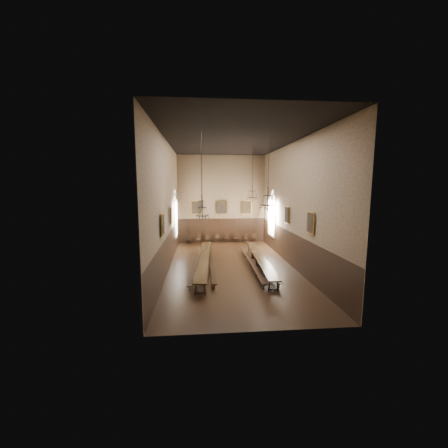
{
  "coord_description": "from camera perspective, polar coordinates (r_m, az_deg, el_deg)",
  "views": [
    {
      "loc": [
        -2.22,
        -19.31,
        5.89
      ],
      "look_at": [
        -0.4,
        1.5,
        2.98
      ],
      "focal_mm": 22.0,
      "sensor_mm": 36.0,
      "label": 1
    }
  ],
  "objects": [
    {
      "name": "chair_3",
      "position": [
        28.43,
        -1.29,
        -3.44
      ],
      "size": [
        0.52,
        0.52,
        0.96
      ],
      "rotation": [
        0.0,
        0.0,
        0.26
      ],
      "color": "black",
      "rests_on": "floor"
    },
    {
      "name": "wall_right",
      "position": [
        20.5,
        14.22,
        3.79
      ],
      "size": [
        0.02,
        18.0,
        9.0
      ],
      "primitive_type": "cube",
      "color": "#846B51",
      "rests_on": "ground"
    },
    {
      "name": "chair_5",
      "position": [
        28.61,
        2.62,
        -3.35
      ],
      "size": [
        0.49,
        0.49,
        1.0
      ],
      "rotation": [
        0.0,
        0.0,
        -0.13
      ],
      "color": "black",
      "rests_on": "floor"
    },
    {
      "name": "floor",
      "position": [
        20.31,
        1.52,
        -8.97
      ],
      "size": [
        9.0,
        18.0,
        0.02
      ],
      "primitive_type": "cube",
      "color": "black",
      "rests_on": "ground"
    },
    {
      "name": "window_right",
      "position": [
        25.81,
        9.97,
        2.26
      ],
      "size": [
        0.2,
        2.2,
        4.6
      ],
      "primitive_type": null,
      "color": "white",
      "rests_on": "wall_right"
    },
    {
      "name": "window_left",
      "position": [
        25.03,
        -10.04,
        2.09
      ],
      "size": [
        0.2,
        2.2,
        4.6
      ],
      "primitive_type": null,
      "color": "white",
      "rests_on": "wall_left"
    },
    {
      "name": "bench_left_inner",
      "position": [
        20.19,
        -2.61,
        -8.27
      ],
      "size": [
        0.32,
        9.25,
        0.42
      ],
      "rotation": [
        0.0,
        0.0,
        -0.01
      ],
      "color": "black",
      "rests_on": "floor"
    },
    {
      "name": "chandelier_front_right",
      "position": [
        17.52,
        9.1,
        4.78
      ],
      "size": [
        0.93,
        0.93,
        4.48
      ],
      "color": "black",
      "rests_on": "ceiling"
    },
    {
      "name": "wall_back",
      "position": [
        28.44,
        -0.52,
        5.12
      ],
      "size": [
        9.0,
        0.02,
        9.0
      ],
      "primitive_type": "cube",
      "color": "#846B51",
      "rests_on": "ground"
    },
    {
      "name": "chair_4",
      "position": [
        28.57,
        0.67,
        -3.39
      ],
      "size": [
        0.45,
        0.45,
        0.95
      ],
      "rotation": [
        0.0,
        0.0,
        -0.09
      ],
      "color": "black",
      "rests_on": "floor"
    },
    {
      "name": "wainscot_panelling",
      "position": [
        19.98,
        1.53,
        -5.51
      ],
      "size": [
        9.0,
        18.0,
        2.5
      ],
      "primitive_type": null,
      "color": "black",
      "rests_on": "floor"
    },
    {
      "name": "chair_7",
      "position": [
        28.99,
        6.35,
        -3.3
      ],
      "size": [
        0.48,
        0.48,
        0.9
      ],
      "rotation": [
        0.0,
        0.0,
        -0.22
      ],
      "color": "black",
      "rests_on": "floor"
    },
    {
      "name": "chair_6",
      "position": [
        28.79,
        4.58,
        -3.38
      ],
      "size": [
        0.48,
        0.48,
        0.87
      ],
      "rotation": [
        0.0,
        0.0,
        -0.29
      ],
      "color": "black",
      "rests_on": "floor"
    },
    {
      "name": "portrait_left_0",
      "position": [
        20.54,
        -11.0,
        1.65
      ],
      "size": [
        0.12,
        1.0,
        1.3
      ],
      "color": "#A57827",
      "rests_on": "wall_left"
    },
    {
      "name": "portrait_left_1",
      "position": [
        16.1,
        -12.65,
        -0.09
      ],
      "size": [
        0.12,
        1.0,
        1.3
      ],
      "color": "#A57827",
      "rests_on": "wall_left"
    },
    {
      "name": "wall_front",
      "position": [
        10.63,
        7.12,
        0.35
      ],
      "size": [
        9.0,
        0.02,
        9.0
      ],
      "primitive_type": "cube",
      "color": "#846B51",
      "rests_on": "ground"
    },
    {
      "name": "table_left",
      "position": [
        19.9,
        -4.13,
        -8.06
      ],
      "size": [
        1.41,
        10.77,
        0.84
      ],
      "rotation": [
        0.0,
        0.0,
        -0.06
      ],
      "color": "black",
      "rests_on": "floor"
    },
    {
      "name": "chandelier_back_right",
      "position": [
        22.66,
        5.91,
        6.19
      ],
      "size": [
        0.85,
        0.85,
        4.21
      ],
      "color": "black",
      "rests_on": "ceiling"
    },
    {
      "name": "bench_right_outer",
      "position": [
        20.49,
        8.55,
        -8.11
      ],
      "size": [
        0.69,
        9.21,
        0.41
      ],
      "rotation": [
        0.0,
        0.0,
        -0.05
      ],
      "color": "black",
      "rests_on": "floor"
    },
    {
      "name": "portrait_back_0",
      "position": [
        28.28,
        -5.76,
        3.44
      ],
      "size": [
        1.1,
        0.12,
        1.4
      ],
      "color": "#A57827",
      "rests_on": "wall_back"
    },
    {
      "name": "chair_0",
      "position": [
        28.45,
        -7.39,
        -3.52
      ],
      "size": [
        0.44,
        0.44,
        0.92
      ],
      "rotation": [
        0.0,
        0.0,
        -0.09
      ],
      "color": "black",
      "rests_on": "floor"
    },
    {
      "name": "ceiling",
      "position": [
        19.69,
        1.62,
        17.04
      ],
      "size": [
        9.0,
        18.0,
        0.02
      ],
      "primitive_type": "cube",
      "color": "black",
      "rests_on": "ground"
    },
    {
      "name": "bench_left_outer",
      "position": [
        19.93,
        -6.06,
        -8.54
      ],
      "size": [
        0.78,
        9.0,
        0.41
      ],
      "rotation": [
        0.0,
        0.0,
        -0.06
      ],
      "color": "black",
      "rests_on": "floor"
    },
    {
      "name": "wall_left",
      "position": [
        19.49,
        -11.75,
        3.67
      ],
      "size": [
        0.02,
        18.0,
        9.0
      ],
      "primitive_type": "cube",
      "color": "#846B51",
      "rests_on": "ground"
    },
    {
      "name": "chair_1",
      "position": [
        28.38,
        -5.32,
        -3.48
      ],
      "size": [
        0.55,
        0.55,
        1.0
      ],
      "rotation": [
        0.0,
        0.0,
        -0.3
      ],
      "color": "black",
      "rests_on": "floor"
    },
    {
      "name": "table_right",
      "position": [
        20.31,
        7.42,
        -7.83
      ],
      "size": [
        1.24,
        10.31,
        0.8
      ],
      "rotation": [
        0.0,
        0.0,
        -0.05
      ],
      "color": "black",
      "rests_on": "floor"
    },
    {
      "name": "chandelier_front_left",
      "position": [
        16.51,
        -4.52,
        3.02
      ],
      "size": [
        0.77,
        0.77,
        5.03
      ],
      "color": "black",
      "rests_on": "ceiling"
    },
    {
      "name": "portrait_back_2",
      "position": [
        28.68,
        4.7,
        3.51
      ],
      "size": [
        1.1,
        0.12,
        1.4
      ],
      "color": "#A57827",
      "rests_on": "wall_back"
    },
    {
      "name": "bench_right_inner",
      "position": [
        20.57,
        5.51,
        -7.91
      ],
      "size": [
        0.51,
        10.17,
        0.46
      ],
      "rotation": [
        0.0,
        0.0,
        -0.02
      ],
      "color": "black",
      "rests_on": "floor"
    },
    {
      "name": "portrait_back_1",
      "position": [
        28.36,
        -0.49,
        3.49
      ],
      "size": [
        1.1,
        0.12,
        1.4
      ],
      "color": "#A57827",
      "rests_on": "wall_back"
    },
    {
      "name": "chandelier_back_left",
      "position": [
        21.83,
        -4.68,
        4.34
      ],
      "size": [
        0.81,
        0.81,
        4.95
      ],
      "color": "black",
      "rests_on": "ceiling"
    },
    {
      "name": "chair_2",
      "position": [
        28.43,
        -3.41,
        -3.51
      ],
      "size": [
        0.44,
        0.44,
        0.87
      ],
      "rotation": [
        0.0,
        0.0,
        0.15
      ],
      "color": "black",
      "rests_on": "floor"
    },
    {
      "name": "portrait_right_0",
      "position": [
        21.47,
        12.95,
        1.86
      ],
      "size": [
        0.12,
        1.0,
        1.3
      ],
      "color": "#A57827",
      "rests_on": "wall_right"
    },
    {
      "name": "portrait_right_1",
      "position": [
        17.27,
        17.52,
        0.27
      ],
      "size": [
        0.12,
        1.0,
        1.3
      ],
      "color": "#A57827",
      "rests_on": "wall_right"
    }
  ]
}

